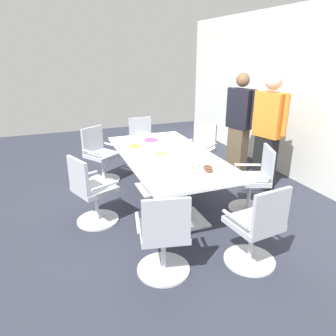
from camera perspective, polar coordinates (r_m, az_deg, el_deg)
ground_plane at (r=4.61m, az=0.00°, el=-6.47°), size 10.00×10.00×0.01m
back_wall at (r=5.49m, az=24.61°, el=11.57°), size 8.00×0.10×2.80m
conference_table at (r=4.36m, az=0.00°, el=0.92°), size 2.40×1.20×0.75m
office_chair_0 at (r=5.99m, az=-4.58°, el=4.23°), size 0.56×0.56×0.91m
office_chair_1 at (r=5.39m, az=-12.33°, el=1.91°), size 0.75×0.75×0.91m
office_chair_2 at (r=4.05m, az=-13.80°, el=-4.66°), size 0.70×0.70×0.91m
office_chair_3 at (r=3.07m, az=-0.73°, el=-12.87°), size 0.64×0.64×0.91m
office_chair_4 at (r=3.31m, az=15.91°, el=-10.97°), size 0.60×0.60×0.91m
office_chair_5 at (r=4.42m, az=15.51°, el=-2.63°), size 0.70×0.70×0.91m
office_chair_6 at (r=5.55m, az=5.89°, el=2.84°), size 0.75×0.75×0.91m
person_standing_0 at (r=5.60m, az=12.96°, el=8.03°), size 0.61×0.34×1.76m
person_standing_1 at (r=5.08m, az=17.85°, el=6.44°), size 0.61×0.33×1.78m
snack_bowl_chips_yellow at (r=4.46m, az=-6.18°, el=3.66°), size 0.21×0.21×0.10m
snack_bowl_candy_mix at (r=4.75m, az=-3.19°, el=4.82°), size 0.25×0.25×0.10m
snack_bowl_cookies at (r=4.15m, az=-1.10°, el=2.37°), size 0.19×0.19×0.09m
donut_platter at (r=3.73m, az=5.46°, el=-0.27°), size 0.37×0.37×0.04m
plate_stack at (r=4.49m, az=4.31°, el=3.48°), size 0.22×0.22×0.05m
napkin_pile at (r=5.14m, az=-4.55°, el=5.94°), size 0.17×0.17×0.09m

